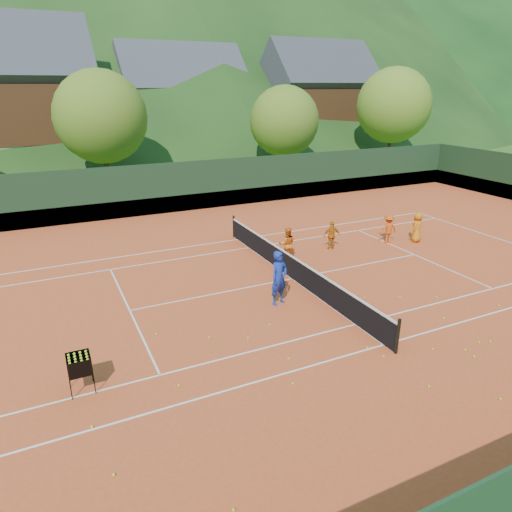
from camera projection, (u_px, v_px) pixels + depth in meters
name	position (u px, v px, depth m)	size (l,w,h in m)	color
ground	(292.00, 279.00, 18.19)	(400.00, 400.00, 0.00)	#2F551A
clay_court	(292.00, 279.00, 18.19)	(40.00, 24.00, 0.02)	#CA4820
coach	(279.00, 278.00, 15.80)	(0.71, 0.47, 1.95)	#172D9A
student_a	(287.00, 244.00, 19.83)	(0.73, 0.57, 1.51)	orange
student_b	(332.00, 235.00, 21.26)	(0.79, 0.33, 1.34)	orange
student_c	(417.00, 227.00, 22.24)	(0.73, 0.47, 1.49)	orange
student_d	(388.00, 229.00, 22.13)	(0.91, 0.52, 1.41)	#D84C13
tennis_ball_0	(289.00, 359.00, 12.79)	(0.07, 0.07, 0.07)	#AFDB24
tennis_ball_1	(474.00, 357.00, 12.89)	(0.07, 0.07, 0.07)	#AFDB24
tennis_ball_2	(270.00, 325.00, 14.60)	(0.07, 0.07, 0.07)	#AFDB24
tennis_ball_3	(383.00, 356.00, 12.91)	(0.07, 0.07, 0.07)	#AFDB24
tennis_ball_4	(114.00, 475.00, 8.98)	(0.07, 0.07, 0.07)	#AFDB24
tennis_ball_5	(248.00, 338.00, 13.83)	(0.07, 0.07, 0.07)	#AFDB24
tennis_ball_6	(500.00, 399.00, 11.15)	(0.07, 0.07, 0.07)	#AFDB24
tennis_ball_7	(479.00, 343.00, 13.60)	(0.07, 0.07, 0.07)	#AFDB24
tennis_ball_8	(365.00, 298.00, 16.45)	(0.07, 0.07, 0.07)	#AFDB24
tennis_ball_9	(368.00, 348.00, 13.34)	(0.07, 0.07, 0.07)	#AFDB24
tennis_ball_10	(429.00, 386.00, 11.62)	(0.07, 0.07, 0.07)	#AFDB24
tennis_ball_11	(92.00, 427.00, 10.24)	(0.07, 0.07, 0.07)	#AFDB24
tennis_ball_12	(490.00, 342.00, 13.65)	(0.07, 0.07, 0.07)	#AFDB24
tennis_ball_13	(400.00, 297.00, 16.52)	(0.07, 0.07, 0.07)	#AFDB24
tennis_ball_14	(156.00, 334.00, 14.07)	(0.07, 0.07, 0.07)	#AFDB24
tennis_ball_15	(499.00, 305.00, 15.89)	(0.07, 0.07, 0.07)	#AFDB24
tennis_ball_16	(444.00, 318.00, 15.01)	(0.07, 0.07, 0.07)	#AFDB24
tennis_ball_17	(293.00, 383.00, 11.73)	(0.07, 0.07, 0.07)	#AFDB24
tennis_ball_18	(209.00, 337.00, 13.87)	(0.07, 0.07, 0.07)	#AFDB24
tennis_ball_19	(280.00, 299.00, 16.38)	(0.07, 0.07, 0.07)	#AFDB24
tennis_ball_20	(436.00, 297.00, 16.52)	(0.07, 0.07, 0.07)	#AFDB24
tennis_ball_21	(234.00, 510.00, 8.24)	(0.07, 0.07, 0.07)	#AFDB24
tennis_ball_22	(433.00, 349.00, 13.26)	(0.07, 0.07, 0.07)	#AFDB24
tennis_ball_24	(179.00, 386.00, 11.65)	(0.07, 0.07, 0.07)	#AFDB24
tennis_ball_25	(465.00, 350.00, 13.22)	(0.07, 0.07, 0.07)	#AFDB24
court_lines	(292.00, 279.00, 18.18)	(23.83, 11.03, 0.00)	silver
tennis_net	(293.00, 267.00, 18.01)	(0.10, 12.07, 1.10)	black
perimeter_fence	(293.00, 249.00, 17.75)	(40.40, 24.24, 3.00)	black
ball_hopper	(79.00, 365.00, 11.27)	(0.57, 0.57, 1.00)	black
chalet_left	(8.00, 106.00, 37.53)	(13.80, 9.93, 12.92)	beige
chalet_mid	(182.00, 109.00, 47.60)	(12.65, 8.82, 11.45)	beige
chalet_right	(316.00, 105.00, 49.77)	(11.50, 8.82, 11.91)	beige
tree_b	(101.00, 117.00, 31.66)	(6.40, 6.40, 8.40)	#402A19
tree_c	(284.00, 121.00, 36.69)	(5.60, 5.60, 7.35)	#422B1A
tree_d	(393.00, 105.00, 42.03)	(6.80, 6.80, 8.93)	#402A19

